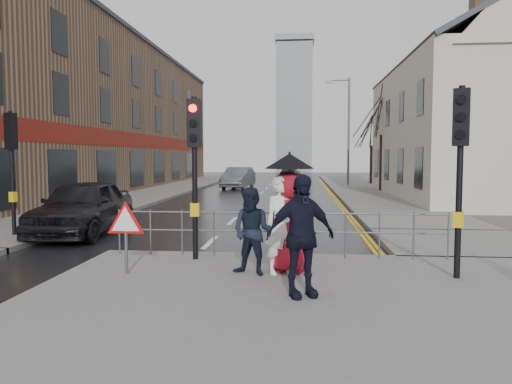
% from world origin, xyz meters
% --- Properties ---
extents(ground, '(120.00, 120.00, 0.00)m').
position_xyz_m(ground, '(0.00, 0.00, 0.00)').
color(ground, black).
rests_on(ground, ground).
extents(near_pavement, '(10.00, 9.00, 0.14)m').
position_xyz_m(near_pavement, '(3.00, -3.50, 0.07)').
color(near_pavement, '#605E5B').
rests_on(near_pavement, ground).
extents(left_pavement, '(4.00, 44.00, 0.14)m').
position_xyz_m(left_pavement, '(-6.50, 23.00, 0.07)').
color(left_pavement, '#605E5B').
rests_on(left_pavement, ground).
extents(right_pavement, '(4.00, 40.00, 0.14)m').
position_xyz_m(right_pavement, '(6.50, 25.00, 0.07)').
color(right_pavement, '#605E5B').
rests_on(right_pavement, ground).
extents(pavement_bridge_right, '(4.00, 4.20, 0.14)m').
position_xyz_m(pavement_bridge_right, '(6.50, 3.00, 0.07)').
color(pavement_bridge_right, '#605E5B').
rests_on(pavement_bridge_right, ground).
extents(building_left_terrace, '(8.00, 42.00, 10.00)m').
position_xyz_m(building_left_terrace, '(-12.00, 22.00, 5.00)').
color(building_left_terrace, '#86664D').
rests_on(building_left_terrace, ground).
extents(building_right_cream, '(9.00, 16.40, 10.10)m').
position_xyz_m(building_right_cream, '(12.00, 18.00, 4.78)').
color(building_right_cream, beige).
rests_on(building_right_cream, ground).
extents(church_tower, '(5.00, 5.00, 18.00)m').
position_xyz_m(church_tower, '(1.50, 62.00, 9.00)').
color(church_tower, gray).
rests_on(church_tower, ground).
extents(traffic_signal_near_left, '(0.28, 0.27, 3.40)m').
position_xyz_m(traffic_signal_near_left, '(0.20, 0.20, 2.46)').
color(traffic_signal_near_left, black).
rests_on(traffic_signal_near_left, near_pavement).
extents(traffic_signal_near_right, '(0.34, 0.33, 3.40)m').
position_xyz_m(traffic_signal_near_right, '(5.20, -1.00, 2.46)').
color(traffic_signal_near_right, black).
rests_on(traffic_signal_near_right, near_pavement).
extents(traffic_signal_far_left, '(0.34, 0.33, 3.40)m').
position_xyz_m(traffic_signal_far_left, '(-5.50, 3.00, 2.46)').
color(traffic_signal_far_left, black).
rests_on(traffic_signal_far_left, left_pavement).
extents(guard_railing_front, '(7.14, 0.04, 1.00)m').
position_xyz_m(guard_railing_front, '(1.95, 0.60, 0.86)').
color(guard_railing_front, '#595B5E').
rests_on(guard_railing_front, near_pavement).
extents(warning_sign, '(0.80, 0.07, 1.35)m').
position_xyz_m(warning_sign, '(-0.80, -1.21, 1.04)').
color(warning_sign, '#595B5E').
rests_on(warning_sign, near_pavement).
extents(street_lamp, '(1.83, 0.25, 8.00)m').
position_xyz_m(street_lamp, '(5.82, 28.00, 4.71)').
color(street_lamp, '#595B5E').
rests_on(street_lamp, right_pavement).
extents(tree_near, '(2.40, 2.40, 6.58)m').
position_xyz_m(tree_near, '(7.50, 22.00, 5.14)').
color(tree_near, '#33221C').
rests_on(tree_near, right_pavement).
extents(tree_far, '(2.40, 2.40, 5.64)m').
position_xyz_m(tree_far, '(8.00, 30.00, 4.42)').
color(tree_far, '#33221C').
rests_on(tree_far, right_pavement).
extents(pedestrian_a, '(0.79, 0.70, 1.81)m').
position_xyz_m(pedestrian_a, '(2.06, -0.93, 1.05)').
color(pedestrian_a, white).
rests_on(pedestrian_a, near_pavement).
extents(pedestrian_b, '(0.95, 0.85, 1.60)m').
position_xyz_m(pedestrian_b, '(1.53, -1.08, 0.94)').
color(pedestrian_b, black).
rests_on(pedestrian_b, near_pavement).
extents(pedestrian_with_umbrella, '(1.07, 0.96, 2.22)m').
position_xyz_m(pedestrian_with_umbrella, '(2.20, -0.82, 1.31)').
color(pedestrian_with_umbrella, maroon).
rests_on(pedestrian_with_umbrella, near_pavement).
extents(pedestrian_d, '(1.21, 0.87, 1.90)m').
position_xyz_m(pedestrian_d, '(2.41, -2.42, 1.09)').
color(pedestrian_d, black).
rests_on(pedestrian_d, near_pavement).
extents(car_parked, '(2.15, 4.88, 1.63)m').
position_xyz_m(car_parked, '(-3.97, 4.00, 0.82)').
color(car_parked, black).
rests_on(car_parked, ground).
extents(car_mid, '(2.12, 4.75, 1.51)m').
position_xyz_m(car_mid, '(-2.01, 25.22, 0.76)').
color(car_mid, '#505255').
rests_on(car_mid, ground).
extents(car_far, '(2.20, 4.54, 1.27)m').
position_xyz_m(car_far, '(1.47, 35.08, 0.64)').
color(car_far, black).
rests_on(car_far, ground).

